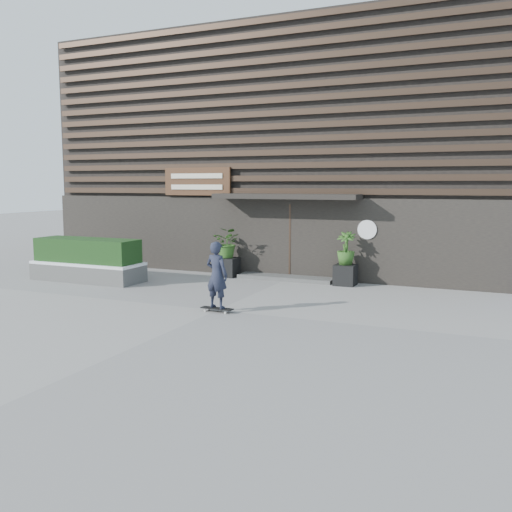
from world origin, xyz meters
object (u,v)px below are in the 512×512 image
at_px(raised_bed, 88,272).
at_px(skateboarder, 217,275).
at_px(planter_pot_right, 345,275).
at_px(planter_pot_left, 228,267).

bearing_deg(raised_bed, skateboarder, -21.47).
bearing_deg(planter_pot_right, planter_pot_left, 180.00).
relative_size(planter_pot_left, raised_bed, 0.17).
bearing_deg(planter_pot_right, raised_bed, -162.25).
distance_m(planter_pot_left, skateboarder, 5.00).
distance_m(planter_pot_right, skateboarder, 4.93).
xyz_separation_m(raised_bed, skateboarder, (5.57, -2.19, 0.60)).
bearing_deg(planter_pot_left, skateboarder, -66.46).
xyz_separation_m(planter_pot_left, raised_bed, (-3.58, -2.36, -0.05)).
distance_m(planter_pot_right, raised_bed, 7.75).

